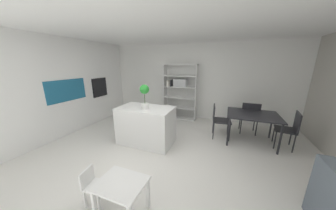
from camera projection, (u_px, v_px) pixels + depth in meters
ground_plane at (156, 157)px, 3.29m from camera, size 9.50×9.50×0.00m
ceiling_slab at (153, 21)px, 2.60m from camera, size 6.90×5.71×0.06m
back_partition at (190, 82)px, 5.49m from camera, size 6.90×0.06×2.60m
tall_cabinet_run_left at (49, 88)px, 4.04m from camera, size 0.62×5.14×2.60m
cabinet_niche_splashback at (67, 90)px, 4.16m from camera, size 0.01×1.11×0.58m
built_in_oven at (100, 87)px, 5.20m from camera, size 0.06×0.58×0.61m
kitchen_island at (146, 125)px, 3.80m from camera, size 1.31×0.75×0.91m
potted_plant_on_island at (145, 94)px, 3.50m from camera, size 0.21×0.21×0.56m
open_bookshelf at (179, 90)px, 5.41m from camera, size 1.15×0.35×1.91m
child_table at (121, 188)px, 1.96m from camera, size 0.61×0.50×0.48m
child_chair_left at (93, 185)px, 2.15m from camera, size 0.30×0.30×0.53m
dining_table at (253, 117)px, 3.78m from camera, size 1.16×0.96×0.74m
dining_chair_window_side at (291, 127)px, 3.52m from camera, size 0.47×0.51×0.88m
dining_chair_island_side at (218, 118)px, 4.08m from camera, size 0.50×0.50×0.87m
dining_chair_far at (250, 115)px, 4.26m from camera, size 0.46×0.43×0.91m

